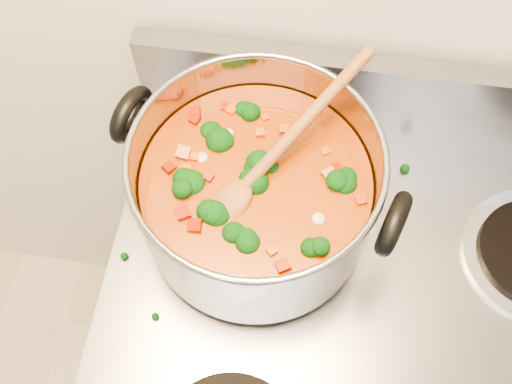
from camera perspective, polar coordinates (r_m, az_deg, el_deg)
stockpot at (r=0.70m, az=-0.01°, el=0.05°), size 0.36×0.30×0.18m
wooden_spoon at (r=0.66m, az=0.95°, el=2.82°), size 0.19×0.24×0.10m
cooktop_crumbs at (r=0.79m, az=-4.94°, el=-2.10°), size 0.34×0.26×0.01m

